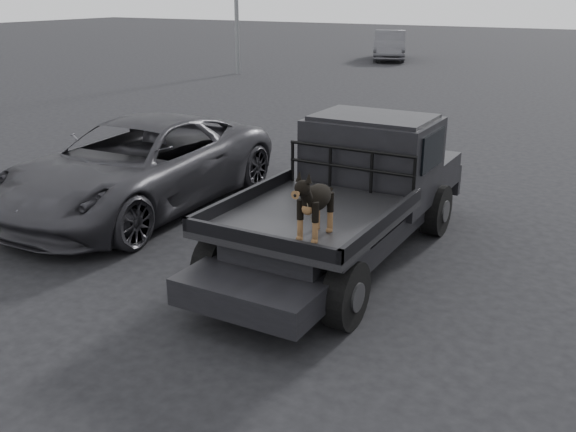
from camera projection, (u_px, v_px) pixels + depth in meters
The scene contains 7 objects.
ground at pixel (249, 284), 7.95m from camera, with size 120.00×120.00×0.00m, color black.
flatbed_ute at pixel (343, 226), 8.59m from camera, with size 2.00×5.40×0.92m, color black, non-canonical shape.
ute_cab at pixel (373, 146), 9.07m from camera, with size 1.72×1.30×0.88m, color black, non-canonical shape.
headache_rack at pixel (350, 170), 8.50m from camera, with size 1.80×0.08×0.55m, color black, non-canonical shape.
dog at pixel (316, 203), 6.86m from camera, with size 0.32×0.60×0.74m, color black, non-canonical shape.
parked_suv at pixel (138, 165), 10.48m from camera, with size 2.43×5.28×1.47m, color #323137.
distant_car_a at pixel (390, 45), 33.06m from camera, with size 1.55×4.45×1.47m, color #49494E.
Camera 1 is at (3.97, -6.04, 3.45)m, focal length 40.00 mm.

